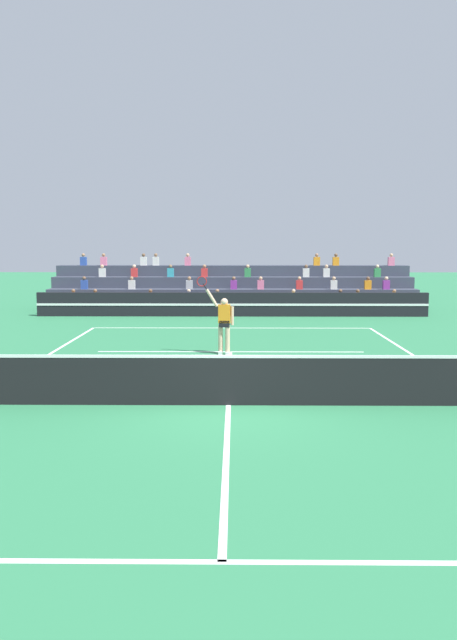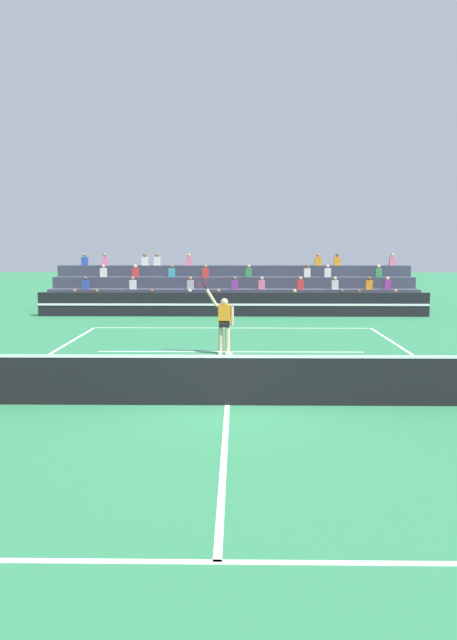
# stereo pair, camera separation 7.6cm
# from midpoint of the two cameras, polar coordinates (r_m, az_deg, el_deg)

# --- Properties ---
(ground_plane) EXTENTS (120.00, 120.00, 0.00)m
(ground_plane) POSITION_cam_midpoint_polar(r_m,az_deg,el_deg) (13.08, 0.05, -7.80)
(ground_plane) COLOR #2D7A4C
(court_lines) EXTENTS (11.10, 23.90, 0.01)m
(court_lines) POSITION_cam_midpoint_polar(r_m,az_deg,el_deg) (13.08, 0.05, -7.78)
(court_lines) COLOR white
(court_lines) RESTS_ON ground
(tennis_net) EXTENTS (12.00, 0.10, 1.10)m
(tennis_net) POSITION_cam_midpoint_polar(r_m,az_deg,el_deg) (12.95, 0.05, -5.47)
(tennis_net) COLOR black
(tennis_net) RESTS_ON ground
(sponsor_banner_wall) EXTENTS (18.00, 0.26, 1.10)m
(sponsor_banner_wall) POSITION_cam_midpoint_polar(r_m,az_deg,el_deg) (28.71, 0.49, 1.43)
(sponsor_banner_wall) COLOR black
(sponsor_banner_wall) RESTS_ON ground
(bleacher_stand) EXTENTS (18.26, 3.80, 2.83)m
(bleacher_stand) POSITION_cam_midpoint_polar(r_m,az_deg,el_deg) (31.84, 0.52, 2.50)
(bleacher_stand) COLOR #383D4C
(bleacher_stand) RESTS_ON ground
(tennis_player) EXTENTS (1.17, 0.35, 2.42)m
(tennis_player) POSITION_cam_midpoint_polar(r_m,az_deg,el_deg) (18.78, -0.34, -0.20)
(tennis_player) COLOR beige
(tennis_player) RESTS_ON ground
(tennis_ball) EXTENTS (0.07, 0.07, 0.07)m
(tennis_ball) POSITION_cam_midpoint_polar(r_m,az_deg,el_deg) (15.23, 6.37, -5.58)
(tennis_ball) COLOR #C6DB33
(tennis_ball) RESTS_ON ground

